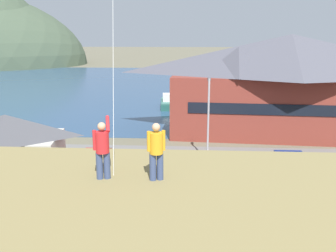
{
  "coord_description": "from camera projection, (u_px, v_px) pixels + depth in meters",
  "views": [
    {
      "loc": [
        1.99,
        -20.31,
        10.77
      ],
      "look_at": [
        0.2,
        9.0,
        3.59
      ],
      "focal_mm": 40.47,
      "sensor_mm": 36.0,
      "label": 1
    }
  ],
  "objects": [
    {
      "name": "parked_car_corner_spot",
      "position": [
        99.0,
        161.0,
        29.58
      ],
      "size": [
        4.23,
        2.1,
        1.82
      ],
      "color": "red",
      "rests_on": "parking_lot_pad"
    },
    {
      "name": "parked_car_lone_by_shed",
      "position": [
        288.0,
        164.0,
        28.97
      ],
      "size": [
        4.21,
        2.08,
        1.82
      ],
      "color": "navy",
      "rests_on": "parking_lot_pad"
    },
    {
      "name": "parked_car_mid_row_center",
      "position": [
        261.0,
        201.0,
        22.56
      ],
      "size": [
        4.35,
        2.37,
        1.82
      ],
      "color": "navy",
      "rests_on": "parking_lot_pad"
    },
    {
      "name": "parked_car_back_row_right",
      "position": [
        177.0,
        200.0,
        22.64
      ],
      "size": [
        4.32,
        2.29,
        1.82
      ],
      "color": "silver",
      "rests_on": "parking_lot_pad"
    },
    {
      "name": "harbor_lodge",
      "position": [
        289.0,
        82.0,
        40.47
      ],
      "size": [
        26.73,
        12.15,
        10.73
      ],
      "color": "brown",
      "rests_on": "ground"
    },
    {
      "name": "person_companion",
      "position": [
        156.0,
        150.0,
        11.09
      ],
      "size": [
        0.53,
        0.4,
        1.74
      ],
      "color": "#384770",
      "rests_on": "grassy_hill_foreground"
    },
    {
      "name": "wharf_dock",
      "position": [
        189.0,
        106.0,
        55.68
      ],
      "size": [
        3.2,
        15.84,
        0.7
      ],
      "color": "#70604C",
      "rests_on": "ground"
    },
    {
      "name": "parking_light_pole",
      "position": [
        208.0,
        115.0,
        31.39
      ],
      "size": [
        0.24,
        0.78,
        7.14
      ],
      "color": "#ADADB2",
      "rests_on": "parking_lot_pad"
    },
    {
      "name": "person_kite_flyer",
      "position": [
        102.0,
        148.0,
        11.19
      ],
      "size": [
        0.52,
        0.7,
        1.86
      ],
      "color": "#384770",
      "rests_on": "grassy_hill_foreground"
    },
    {
      "name": "moored_boat_wharfside",
      "position": [
        167.0,
        103.0,
        56.41
      ],
      "size": [
        2.37,
        6.19,
        2.16
      ],
      "color": "#23564C",
      "rests_on": "ground"
    },
    {
      "name": "bay_water",
      "position": [
        182.0,
        86.0,
        80.54
      ],
      "size": [
        360.0,
        84.0,
        0.03
      ],
      "primitive_type": "cube",
      "color": "navy",
      "rests_on": "ground"
    },
    {
      "name": "parked_car_front_row_red",
      "position": [
        165.0,
        164.0,
        29.03
      ],
      "size": [
        4.23,
        2.11,
        1.82
      ],
      "color": "red",
      "rests_on": "parking_lot_pad"
    },
    {
      "name": "storage_shed_near_lot",
      "position": [
        8.0,
        151.0,
        26.41
      ],
      "size": [
        8.14,
        5.95,
        5.4
      ],
      "color": "beige",
      "rests_on": "ground"
    },
    {
      "name": "ground_plane",
      "position": [
        155.0,
        221.0,
        22.37
      ],
      "size": [
        600.0,
        600.0,
        0.0
      ],
      "primitive_type": "plane",
      "color": "#66604C"
    },
    {
      "name": "parking_lot_pad",
      "position": [
        162.0,
        187.0,
        27.2
      ],
      "size": [
        40.0,
        20.0,
        0.1
      ],
      "primitive_type": "cube",
      "color": "slate",
      "rests_on": "ground"
    }
  ]
}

